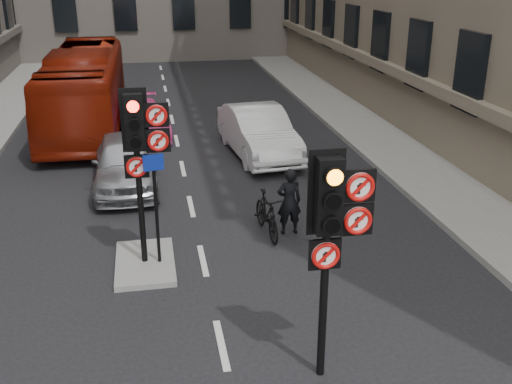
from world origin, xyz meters
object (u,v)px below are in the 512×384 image
object	(u,v)px
motorcycle	(267,214)
signal_far	(140,140)
car_white	(258,132)
info_sign	(155,194)
bus_red	(85,88)
motorcyclist	(289,201)
signal_near	(333,220)
car_pink	(143,119)
car_silver	(125,162)

from	to	relation	value
motorcycle	signal_far	bearing A→B (deg)	-164.63
car_white	info_sign	xyz separation A→B (m)	(-3.40, -6.99, 0.85)
bus_red	motorcyclist	world-z (taller)	bus_red
signal_near	motorcycle	size ratio (longest dim) A/B	2.10
signal_far	bus_red	size ratio (longest dim) A/B	0.35
motorcyclist	info_sign	world-z (taller)	info_sign
signal_near	motorcyclist	distance (m)	5.35
signal_near	car_white	world-z (taller)	signal_near
car_pink	bus_red	size ratio (longest dim) A/B	0.39
bus_red	signal_near	bearing A→B (deg)	-72.94
signal_far	car_pink	size ratio (longest dim) A/B	0.88
motorcycle	info_sign	xyz separation A→B (m)	(-2.48, -1.11, 1.11)
car_white	motorcyclist	xyz separation A→B (m)	(-0.40, -5.88, 0.01)
car_pink	signal_near	bearing A→B (deg)	-84.35
signal_far	car_pink	bearing A→B (deg)	89.94
motorcyclist	car_pink	bearing A→B (deg)	-71.76
motorcycle	car_pink	bearing A→B (deg)	101.62
car_white	motorcycle	bearing A→B (deg)	-104.50
car_pink	info_sign	world-z (taller)	info_sign
car_silver	motorcyclist	size ratio (longest dim) A/B	2.70
car_white	info_sign	world-z (taller)	info_sign
signal_far	car_silver	world-z (taller)	signal_far
bus_red	motorcycle	xyz separation A→B (m)	(4.72, -10.56, -0.93)
car_pink	signal_far	bearing A→B (deg)	-94.95
info_sign	signal_far	bearing A→B (deg)	144.73
car_silver	motorcyclist	world-z (taller)	motorcyclist
car_pink	motorcyclist	world-z (taller)	motorcyclist
signal_near	car_white	distance (m)	11.08
signal_far	motorcycle	xyz separation A→B (m)	(2.69, 1.01, -2.19)
signal_near	car_silver	size ratio (longest dim) A/B	0.84
motorcyclist	bus_red	bearing A→B (deg)	-65.12
signal_far	car_silver	bearing A→B (deg)	96.15
car_silver	car_pink	world-z (taller)	car_silver
signal_far	info_sign	world-z (taller)	signal_far
car_pink	car_silver	bearing A→B (deg)	-100.73
car_white	signal_far	bearing A→B (deg)	-123.28
car_pink	info_sign	distance (m)	10.07
car_silver	car_white	world-z (taller)	car_white
car_pink	bus_red	distance (m)	2.75
car_white	bus_red	xyz separation A→B (m)	(-5.64, 4.68, 0.66)
car_white	bus_red	bearing A→B (deg)	134.76
signal_far	car_pink	world-z (taller)	signal_far
signal_near	motorcyclist	world-z (taller)	signal_near
car_silver	motorcyclist	xyz separation A→B (m)	(3.73, -3.77, 0.06)
car_silver	car_pink	size ratio (longest dim) A/B	1.04
motorcycle	info_sign	world-z (taller)	info_sign
car_white	motorcyclist	distance (m)	5.89
bus_red	car_white	bearing A→B (deg)	-39.15
signal_near	bus_red	distance (m)	16.28
signal_near	motorcycle	xyz separation A→B (m)	(0.09, 5.01, -2.07)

